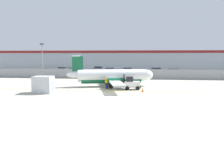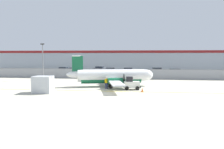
% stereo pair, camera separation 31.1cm
% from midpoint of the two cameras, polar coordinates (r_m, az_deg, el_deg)
% --- Properties ---
extents(ground_plane, '(140.00, 140.00, 0.01)m').
position_cam_midpoint_polar(ground_plane, '(30.32, -3.22, -4.32)').
color(ground_plane, '#B2AD99').
extents(perimeter_fence, '(98.00, 0.10, 2.10)m').
position_cam_midpoint_polar(perimeter_fence, '(45.92, 0.19, 0.28)').
color(perimeter_fence, gray).
rests_on(perimeter_fence, ground).
extents(parking_lot_strip, '(98.00, 17.00, 0.12)m').
position_cam_midpoint_polar(parking_lot_strip, '(57.41, 1.48, 0.18)').
color(parking_lot_strip, '#38383A').
rests_on(parking_lot_strip, ground).
extents(background_building, '(91.00, 8.10, 6.50)m').
position_cam_midpoint_polar(background_building, '(75.65, 2.76, 3.78)').
color(background_building, '#A8B2BC').
rests_on(background_building, ground).
extents(commuter_airplane, '(13.78, 15.95, 4.92)m').
position_cam_midpoint_polar(commuter_airplane, '(34.70, 0.46, -0.47)').
color(commuter_airplane, white).
rests_on(commuter_airplane, ground).
extents(baggage_tug, '(2.44, 1.61, 1.88)m').
position_cam_midpoint_polar(baggage_tug, '(31.59, 5.38, -2.40)').
color(baggage_tug, silver).
rests_on(baggage_tug, ground).
extents(ground_crew_worker, '(0.55, 0.42, 1.70)m').
position_cam_midpoint_polar(ground_crew_worker, '(32.21, -1.17, -2.06)').
color(ground_crew_worker, '#191E4C').
rests_on(ground_crew_worker, ground).
extents(cargo_container, '(2.47, 2.09, 2.20)m').
position_cam_midpoint_polar(cargo_container, '(30.15, -17.27, -2.49)').
color(cargo_container, '#B7BCC1').
rests_on(cargo_container, ground).
extents(traffic_cone_near_left, '(0.36, 0.36, 0.64)m').
position_cam_midpoint_polar(traffic_cone_near_left, '(35.93, 4.40, -2.36)').
color(traffic_cone_near_left, orange).
rests_on(traffic_cone_near_left, ground).
extents(traffic_cone_near_right, '(0.36, 0.36, 0.64)m').
position_cam_midpoint_polar(traffic_cone_near_right, '(35.43, 6.93, -2.49)').
color(traffic_cone_near_right, orange).
rests_on(traffic_cone_near_right, ground).
extents(traffic_cone_far_left, '(0.36, 0.36, 0.64)m').
position_cam_midpoint_polar(traffic_cone_far_left, '(29.78, 8.23, -3.94)').
color(traffic_cone_far_left, orange).
rests_on(traffic_cone_far_left, ground).
extents(parked_car_0, '(4.37, 2.37, 1.58)m').
position_cam_midpoint_polar(parked_car_0, '(62.12, -12.48, 1.20)').
color(parked_car_0, '#19662D').
rests_on(parked_car_0, parking_lot_strip).
extents(parked_car_1, '(4.30, 2.21, 1.58)m').
position_cam_midpoint_polar(parked_car_1, '(58.89, -9.92, 1.04)').
color(parked_car_1, gray).
rests_on(parked_car_1, parking_lot_strip).
extents(parked_car_2, '(4.34, 2.30, 1.58)m').
position_cam_midpoint_polar(parked_car_2, '(63.99, -3.03, 1.42)').
color(parked_car_2, slate).
rests_on(parked_car_2, parking_lot_strip).
extents(parked_car_3, '(4.37, 2.39, 1.58)m').
position_cam_midpoint_polar(parked_car_3, '(57.25, -0.41, 1.00)').
color(parked_car_3, navy).
rests_on(parked_car_3, parking_lot_strip).
extents(parked_car_4, '(4.25, 2.11, 1.58)m').
position_cam_midpoint_polar(parked_car_4, '(57.22, 4.27, 0.99)').
color(parked_car_4, '#B28C19').
rests_on(parked_car_4, parking_lot_strip).
extents(parked_car_5, '(4.38, 2.42, 1.58)m').
position_cam_midpoint_polar(parked_car_5, '(52.64, 8.74, 0.59)').
color(parked_car_5, '#19662D').
rests_on(parked_car_5, parking_lot_strip).
extents(parked_car_6, '(4.32, 2.27, 1.58)m').
position_cam_midpoint_polar(parked_car_6, '(58.79, 11.90, 1.00)').
color(parked_car_6, '#19662D').
rests_on(parked_car_6, parking_lot_strip).
extents(parked_car_7, '(4.37, 2.38, 1.58)m').
position_cam_midpoint_polar(parked_car_7, '(55.27, 16.38, 0.65)').
color(parked_car_7, red).
rests_on(parked_car_7, parking_lot_strip).
extents(apron_light_pole, '(0.70, 0.30, 7.27)m').
position_cam_midpoint_polar(apron_light_pole, '(45.64, -17.43, 4.02)').
color(apron_light_pole, slate).
rests_on(apron_light_pole, ground).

